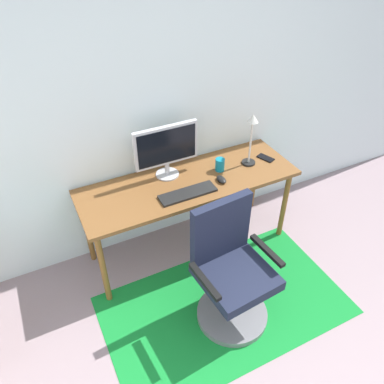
{
  "coord_description": "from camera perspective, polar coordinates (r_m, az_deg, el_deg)",
  "views": [
    {
      "loc": [
        -1.06,
        -0.27,
        2.42
      ],
      "look_at": [
        -0.14,
        1.59,
        0.8
      ],
      "focal_mm": 35.62,
      "sensor_mm": 36.0,
      "label": 1
    }
  ],
  "objects": [
    {
      "name": "wall_back",
      "position": [
        2.91,
        -3.0,
        15.21
      ],
      "size": [
        6.0,
        0.1,
        2.6
      ],
      "primitive_type": "cube",
      "color": "silver",
      "rests_on": "ground"
    },
    {
      "name": "area_rug",
      "position": [
        2.98,
        4.93,
        -16.51
      ],
      "size": [
        1.77,
        1.02,
        0.01
      ],
      "primitive_type": "cube",
      "color": "#13782B",
      "rests_on": "ground"
    },
    {
      "name": "desk",
      "position": [
        2.95,
        -0.42,
        0.63
      ],
      "size": [
        1.7,
        0.57,
        0.7
      ],
      "color": "brown",
      "rests_on": "ground"
    },
    {
      "name": "monitor",
      "position": [
        2.84,
        -3.88,
        6.64
      ],
      "size": [
        0.5,
        0.18,
        0.42
      ],
      "color": "#B2B2B7",
      "rests_on": "desk"
    },
    {
      "name": "keyboard",
      "position": [
        2.77,
        -0.63,
        -0.19
      ],
      "size": [
        0.43,
        0.13,
        0.02
      ],
      "primitive_type": "cube",
      "color": "black",
      "rests_on": "desk"
    },
    {
      "name": "computer_mouse",
      "position": [
        2.9,
        4.42,
        1.88
      ],
      "size": [
        0.06,
        0.1,
        0.03
      ],
      "primitive_type": "ellipsoid",
      "color": "black",
      "rests_on": "desk"
    },
    {
      "name": "coffee_cup",
      "position": [
        3.0,
        4.2,
        4.11
      ],
      "size": [
        0.07,
        0.07,
        0.1
      ],
      "primitive_type": "cylinder",
      "color": "#10738B",
      "rests_on": "desk"
    },
    {
      "name": "cell_phone",
      "position": [
        3.22,
        10.97,
        5.03
      ],
      "size": [
        0.11,
        0.16,
        0.01
      ],
      "primitive_type": "cube",
      "rotation": [
        0.0,
        0.0,
        0.37
      ],
      "color": "black",
      "rests_on": "desk"
    },
    {
      "name": "desk_lamp",
      "position": [
        3.0,
        8.91,
        8.61
      ],
      "size": [
        0.11,
        0.11,
        0.43
      ],
      "color": "black",
      "rests_on": "desk"
    },
    {
      "name": "office_chair",
      "position": [
        2.65,
        5.8,
        -12.42
      ],
      "size": [
        0.56,
        0.51,
        0.94
      ],
      "rotation": [
        0.0,
        0.0,
        0.08
      ],
      "color": "slate",
      "rests_on": "ground"
    }
  ]
}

